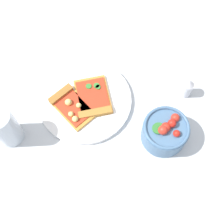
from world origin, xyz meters
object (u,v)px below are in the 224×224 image
object	(u,v)px
pizza_slice_near	(93,100)
pepper_shaker	(187,88)
soda_glass	(5,128)
salad_bowl	(165,132)
plate	(85,100)
pizza_slice_far	(70,105)

from	to	relation	value
pizza_slice_near	pepper_shaker	bearing A→B (deg)	144.68
pizza_slice_near	soda_glass	size ratio (longest dim) A/B	1.14
salad_bowl	soda_glass	distance (m)	0.42
salad_bowl	soda_glass	size ratio (longest dim) A/B	0.91
plate	soda_glass	bearing A→B (deg)	-13.56
plate	pepper_shaker	world-z (taller)	pepper_shaker
salad_bowl	pepper_shaker	world-z (taller)	salad_bowl
pizza_slice_far	pepper_shaker	world-z (taller)	pepper_shaker
pizza_slice_near	salad_bowl	world-z (taller)	salad_bowl
plate	soda_glass	distance (m)	0.23
pizza_slice_near	salad_bowl	distance (m)	0.22
plate	salad_bowl	size ratio (longest dim) A/B	2.21
plate	pizza_slice_near	xyz separation A→B (m)	(-0.01, 0.02, 0.01)
salad_bowl	plate	bearing A→B (deg)	-68.06
plate	pepper_shaker	size ratio (longest dim) A/B	4.03
soda_glass	pepper_shaker	world-z (taller)	soda_glass
pizza_slice_near	pizza_slice_far	world-z (taller)	pizza_slice_far
pizza_slice_far	pepper_shaker	size ratio (longest dim) A/B	1.90
plate	salad_bowl	bearing A→B (deg)	111.94
salad_bowl	pepper_shaker	bearing A→B (deg)	-160.73
soda_glass	pepper_shaker	size ratio (longest dim) A/B	2.00
plate	pizza_slice_near	distance (m)	0.03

